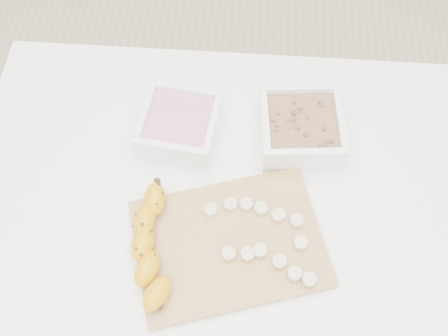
# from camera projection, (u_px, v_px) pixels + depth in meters

# --- Properties ---
(ground) EXTENTS (3.50, 3.50, 0.00)m
(ground) POSITION_uv_depth(u_px,v_px,m) (223.00, 290.00, 1.62)
(ground) COLOR #C6AD89
(ground) RESTS_ON ground
(table) EXTENTS (1.00, 0.70, 0.75)m
(table) POSITION_uv_depth(u_px,v_px,m) (223.00, 215.00, 1.03)
(table) COLOR white
(table) RESTS_ON ground
(bowl_yogurt) EXTENTS (0.16, 0.16, 0.07)m
(bowl_yogurt) POSITION_uv_depth(u_px,v_px,m) (180.00, 125.00, 0.98)
(bowl_yogurt) COLOR white
(bowl_yogurt) RESTS_ON table
(bowl_granola) EXTENTS (0.17, 0.17, 0.07)m
(bowl_granola) POSITION_uv_depth(u_px,v_px,m) (301.00, 128.00, 0.98)
(bowl_granola) COLOR white
(bowl_granola) RESTS_ON table
(cutting_board) EXTENTS (0.39, 0.32, 0.01)m
(cutting_board) POSITION_uv_depth(u_px,v_px,m) (229.00, 243.00, 0.90)
(cutting_board) COLOR tan
(cutting_board) RESTS_ON table
(banana) EXTENTS (0.07, 0.23, 0.04)m
(banana) POSITION_uv_depth(u_px,v_px,m) (152.00, 247.00, 0.87)
(banana) COLOR orange
(banana) RESTS_ON cutting_board
(banana_slices) EXTENTS (0.20, 0.16, 0.02)m
(banana_slices) POSITION_uv_depth(u_px,v_px,m) (264.00, 236.00, 0.89)
(banana_slices) COLOR beige
(banana_slices) RESTS_ON cutting_board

